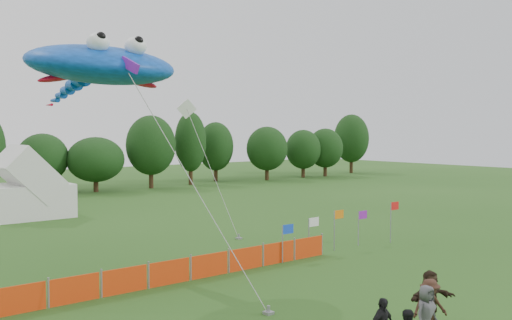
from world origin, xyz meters
TOP-DOWN VIEW (x-y plane):
  - treeline at (1.61, 44.93)m, footprint 104.57×8.78m
  - tent_right at (-0.88, 31.25)m, footprint 5.66×4.53m
  - barrier_fence at (-2.17, 9.02)m, footprint 17.90×0.06m
  - flag_row at (8.26, 9.09)m, footprint 8.73×0.70m
  - spectator_c at (1.23, -1.10)m, footprint 1.29×1.08m
  - spectator_e at (0.60, -1.40)m, footprint 0.84×0.55m
  - spectator_f at (1.83, -0.70)m, footprint 1.79×1.02m
  - stingray_kite at (-4.44, 10.47)m, footprint 6.35×14.71m
  - small_kite_white at (5.01, 17.56)m, footprint 2.12×3.79m

SIDE VIEW (x-z plane):
  - barrier_fence at x=-2.17m, z-range 0.00..1.00m
  - spectator_e at x=0.60m, z-range 0.00..1.72m
  - spectator_c at x=1.23m, z-range 0.00..1.74m
  - spectator_f at x=1.83m, z-range 0.00..1.84m
  - flag_row at x=8.26m, z-range 0.23..2.52m
  - tent_right at x=-0.88m, z-range 0.02..4.01m
  - treeline at x=1.61m, z-range 0.00..8.36m
  - small_kite_white at x=5.01m, z-range 1.53..9.83m
  - stingray_kite at x=-4.44m, z-range 3.89..13.90m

